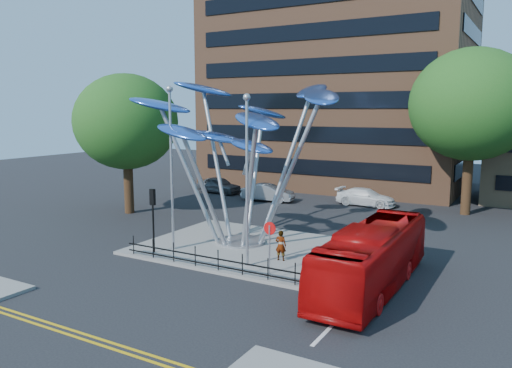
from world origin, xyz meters
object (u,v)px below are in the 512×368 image
Objects in this scene: tree_right at (472,105)px; parked_car_left at (219,185)px; pedestrian at (281,245)px; parked_car_mid at (268,193)px; tree_left at (126,122)px; street_lamp_left at (171,154)px; no_entry_sign_island at (270,239)px; red_bus at (372,257)px; leaf_sculpture at (241,125)px; traffic_light_island at (153,207)px; parked_car_right at (366,197)px; street_lamp_right at (247,165)px.

tree_right is 2.75× the size of parked_car_left.
pedestrian reaches higher than parked_car_mid.
tree_left is 1.17× the size of street_lamp_left.
street_lamp_left is at bearing -124.05° from tree_right.
no_entry_sign_island is at bearing -25.07° from tree_left.
red_bus is at bearing -148.61° from parked_car_mid.
no_entry_sign_island is 23.82m from parked_car_left.
leaf_sculpture is 2.89× the size of parked_car_left.
pedestrian is at bearing 10.22° from street_lamp_left.
traffic_light_island is at bearing -179.87° from no_entry_sign_island.
tree_right is 3.54× the size of traffic_light_island.
parked_car_mid is 0.93× the size of parked_car_right.
leaf_sculpture reaches higher than no_entry_sign_island.
parked_car_mid is (-8.79, 14.82, -0.19)m from pedestrian.
tree_right is at bearing 55.95° from street_lamp_left.
red_bus is 21.25m from parked_car_mid.
parked_car_mid is (-2.76, 15.91, -4.62)m from street_lamp_left.
traffic_light_island is 20.16m from parked_car_left.
parked_car_right is (2.62, 14.93, -6.18)m from leaf_sculpture.
parked_car_mid is at bearing 54.38° from tree_left.
tree_right is at bearing 85.86° from red_bus.
street_lamp_right is at bearing -5.71° from street_lamp_left.
pedestrian is 21.92m from parked_car_left.
parked_car_left is (-21.19, -1.17, -7.29)m from tree_right.
no_entry_sign_island is (6.50, -0.98, -3.54)m from street_lamp_left.
parked_car_left is at bearing -176.84° from tree_right.
pedestrian is at bearing 102.81° from no_entry_sign_island.
pedestrian is at bearing -130.58° from parked_car_left.
parked_car_right is (13.74, 0.78, -0.06)m from parked_car_left.
parked_car_left is at bearing 114.08° from traffic_light_island.
leaf_sculpture is 4.83m from street_lamp_right.
traffic_light_island reaches higher than parked_car_right.
street_lamp_right is 1.89× the size of parked_car_left.
street_lamp_right is 5.35× the size of pedestrian.
parked_car_mid is (6.74, 9.41, -6.06)m from tree_left.
tree_right is at bearing -84.70° from parked_car_right.
red_bus is 2.26× the size of parked_car_mid.
no_entry_sign_island is 0.56× the size of parked_car_left.
tree_right is at bearing -89.71° from parked_car_mid.
street_lamp_right is (2.57, -3.68, -1.78)m from leaf_sculpture.
street_lamp_right is (14.50, -7.00, -1.70)m from tree_left.
no_entry_sign_island is at bearing -107.12° from tree_right.
parked_car_left is 0.92× the size of parked_car_right.
traffic_light_island is at bearing -175.82° from red_bus.
pedestrian is (15.53, -5.41, -5.87)m from tree_left.
pedestrian is 0.32× the size of parked_car_right.
tree_left is at bearing -27.84° from pedestrian.
parked_car_left is 0.99× the size of parked_car_mid.
tree_right reaches higher than parked_car_mid.
no_entry_sign_island is 1.58× the size of pedestrian.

